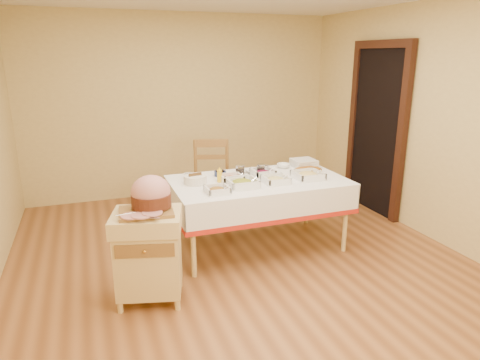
% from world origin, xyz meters
% --- Properties ---
extents(room_shell, '(5.00, 5.00, 5.00)m').
position_xyz_m(room_shell, '(0.00, 0.00, 1.30)').
color(room_shell, brown).
rests_on(room_shell, ground).
extents(doorway, '(0.09, 1.10, 2.20)m').
position_xyz_m(doorway, '(2.20, 0.90, 1.11)').
color(doorway, black).
rests_on(doorway, ground).
extents(dining_table, '(1.82, 1.02, 0.76)m').
position_xyz_m(dining_table, '(0.30, 0.30, 0.60)').
color(dining_table, '#E1C57C').
rests_on(dining_table, ground).
extents(butcher_cart, '(0.65, 0.59, 0.79)m').
position_xyz_m(butcher_cart, '(-0.96, -0.37, 0.45)').
color(butcher_cart, '#E1C57C').
rests_on(butcher_cart, ground).
extents(dining_chair, '(0.56, 0.55, 1.02)m').
position_xyz_m(dining_chair, '(0.03, 1.17, 0.53)').
color(dining_chair, olive).
rests_on(dining_chair, ground).
extents(ham_on_board, '(0.46, 0.44, 0.30)m').
position_xyz_m(ham_on_board, '(-0.91, -0.34, 0.91)').
color(ham_on_board, olive).
rests_on(ham_on_board, butcher_cart).
extents(serving_dish_a, '(0.22, 0.21, 0.09)m').
position_xyz_m(serving_dish_a, '(-0.24, 0.02, 0.79)').
color(serving_dish_a, white).
rests_on(serving_dish_a, dining_table).
extents(serving_dish_b, '(0.29, 0.29, 0.12)m').
position_xyz_m(serving_dish_b, '(0.06, 0.13, 0.80)').
color(serving_dish_b, white).
rests_on(serving_dish_b, dining_table).
extents(serving_dish_c, '(0.25, 0.25, 0.10)m').
position_xyz_m(serving_dish_c, '(0.42, 0.13, 0.79)').
color(serving_dish_c, white).
rests_on(serving_dish_c, dining_table).
extents(serving_dish_d, '(0.29, 0.29, 0.11)m').
position_xyz_m(serving_dish_d, '(0.81, 0.17, 0.80)').
color(serving_dish_d, white).
rests_on(serving_dish_d, dining_table).
extents(serving_dish_e, '(0.23, 0.22, 0.11)m').
position_xyz_m(serving_dish_e, '(0.01, 0.33, 0.79)').
color(serving_dish_e, white).
rests_on(serving_dish_e, dining_table).
extents(serving_dish_f, '(0.24, 0.23, 0.11)m').
position_xyz_m(serving_dish_f, '(0.40, 0.43, 0.79)').
color(serving_dish_f, white).
rests_on(serving_dish_f, dining_table).
extents(small_bowl_left, '(0.11, 0.11, 0.05)m').
position_xyz_m(small_bowl_left, '(-0.37, 0.60, 0.79)').
color(small_bowl_left, white).
rests_on(small_bowl_left, dining_table).
extents(small_bowl_mid, '(0.13, 0.13, 0.05)m').
position_xyz_m(small_bowl_mid, '(-0.04, 0.58, 0.79)').
color(small_bowl_mid, navy).
rests_on(small_bowl_mid, dining_table).
extents(small_bowl_right, '(0.10, 0.10, 0.05)m').
position_xyz_m(small_bowl_right, '(0.52, 0.64, 0.79)').
color(small_bowl_right, white).
rests_on(small_bowl_right, dining_table).
extents(bowl_white_imported, '(0.22, 0.22, 0.04)m').
position_xyz_m(bowl_white_imported, '(0.34, 0.58, 0.78)').
color(bowl_white_imported, white).
rests_on(bowl_white_imported, dining_table).
extents(bowl_small_imported, '(0.19, 0.19, 0.05)m').
position_xyz_m(bowl_small_imported, '(0.76, 0.66, 0.78)').
color(bowl_small_imported, white).
rests_on(bowl_small_imported, dining_table).
extents(preserve_jar_left, '(0.10, 0.10, 0.13)m').
position_xyz_m(preserve_jar_left, '(0.16, 0.49, 0.82)').
color(preserve_jar_left, silver).
rests_on(preserve_jar_left, dining_table).
extents(preserve_jar_right, '(0.09, 0.09, 0.12)m').
position_xyz_m(preserve_jar_right, '(0.41, 0.49, 0.81)').
color(preserve_jar_right, silver).
rests_on(preserve_jar_right, dining_table).
extents(mustard_bottle, '(0.05, 0.05, 0.16)m').
position_xyz_m(mustard_bottle, '(-0.11, 0.36, 0.83)').
color(mustard_bottle, yellow).
rests_on(mustard_bottle, dining_table).
extents(bread_basket, '(0.23, 0.23, 0.10)m').
position_xyz_m(bread_basket, '(-0.36, 0.39, 0.80)').
color(bread_basket, white).
rests_on(bread_basket, dining_table).
extents(plate_stack, '(0.25, 0.25, 0.09)m').
position_xyz_m(plate_stack, '(1.00, 0.61, 0.81)').
color(plate_stack, white).
rests_on(plate_stack, dining_table).
extents(brass_platter, '(0.34, 0.24, 0.04)m').
position_xyz_m(brass_platter, '(0.93, 0.39, 0.78)').
color(brass_platter, gold).
rests_on(brass_platter, dining_table).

